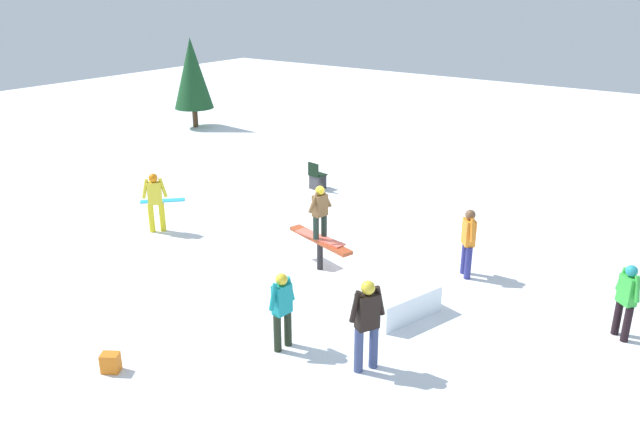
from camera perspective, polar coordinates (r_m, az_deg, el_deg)
name	(u,v)px	position (r m, az deg, el deg)	size (l,w,h in m)	color
ground_plane	(320,269)	(14.38, 0.00, -5.09)	(60.00, 60.00, 0.00)	white
rail_feature	(320,244)	(14.12, 0.00, -2.77)	(1.99, 0.84, 0.76)	black
snow_kicker_ramp	(383,293)	(12.82, 5.79, -7.20)	(1.80, 1.50, 0.55)	white
main_rider_on_rail	(320,213)	(13.85, 0.00, 0.01)	(1.37, 0.71, 1.24)	#ED6450
bystander_green	(627,298)	(12.68, 26.23, -6.92)	(0.51, 0.45, 1.47)	black
bystander_yellow	(155,199)	(16.74, -14.84, 1.27)	(0.50, 0.55, 1.59)	yellow
bystander_orange	(468,239)	(14.09, 13.40, -2.31)	(0.48, 0.54, 1.57)	navy
bystander_black	(367,321)	(10.49, 4.32, -9.74)	(0.40, 0.64, 1.67)	#384471
bystander_teal	(282,307)	(11.11, -3.48, -8.52)	(0.24, 0.62, 1.48)	black
loose_snowboard_cyan	(162,201)	(19.33, -14.21, 1.15)	(1.30, 0.28, 0.02)	#28B2D6
folding_chair	(317,176)	(19.73, -0.31, 3.42)	(0.50, 0.50, 0.88)	#3F3F44
backpack_on_snow	(111,363)	(11.38, -18.60, -12.79)	(0.30, 0.22, 0.34)	orange
pine_tree_far	(192,74)	(28.66, -11.62, 12.43)	(1.73, 1.73, 3.93)	#4C331E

